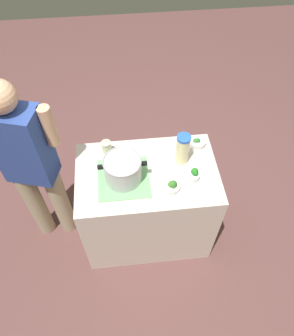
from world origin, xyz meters
name	(u,v)px	position (x,y,z in m)	size (l,w,h in m)	color
ground_plane	(147,229)	(0.00, 0.00, 0.00)	(8.00, 8.00, 0.00)	brown
counter_slab	(147,205)	(0.00, 0.00, 0.44)	(1.01, 0.64, 0.87)	beige
dish_cloth	(124,178)	(0.17, 0.04, 0.88)	(0.35, 0.36, 0.01)	#74BA76
cooking_pot	(123,169)	(0.17, 0.04, 0.98)	(0.33, 0.26, 0.19)	#B7B7BC
lemonade_pitcher	(183,149)	(-0.26, -0.08, 1.00)	(0.10, 0.10, 0.25)	beige
mason_jar	(107,148)	(0.27, -0.21, 0.93)	(0.07, 0.07, 0.11)	beige
broccoli_bowl_front	(172,186)	(-0.15, 0.16, 0.90)	(0.12, 0.12, 0.08)	silver
broccoli_bowl_center	(193,175)	(-0.31, 0.08, 0.90)	(0.10, 0.10, 0.08)	silver
broccoli_bowl_back	(197,143)	(-0.40, -0.22, 0.90)	(0.12, 0.12, 0.07)	silver
person_cook	(31,167)	(0.81, -0.12, 0.89)	(0.50, 0.29, 1.62)	tan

